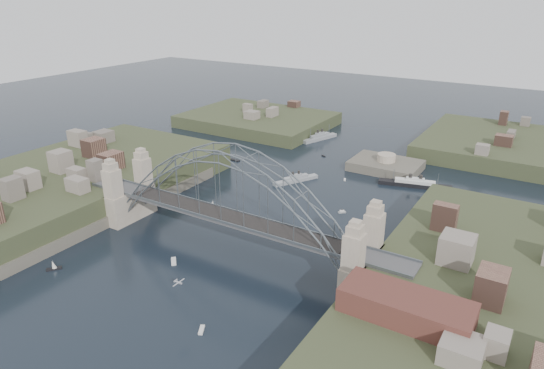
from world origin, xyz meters
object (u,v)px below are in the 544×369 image
Objects in this scene: wharf_shed at (406,307)px; naval_cruiser_near at (296,180)px; ocean_liner at (415,184)px; bridge at (229,201)px; fort_island at (385,171)px; naval_cruiser_far at (320,138)px.

naval_cruiser_near is at bearing 131.43° from wharf_shed.
bridge is at bearing -112.14° from ocean_liner.
bridge is 46.23m from wharf_shed.
fort_island is 15.88m from ocean_liner.
naval_cruiser_near is (-8.01, 44.92, -11.61)m from bridge.
wharf_shed reaches higher than naval_cruiser_far.
wharf_shed is 0.93× the size of ocean_liner.
wharf_shed is at bearing -57.51° from naval_cruiser_far.
ocean_liner is at bearing -37.52° from fort_island.
ocean_liner is (24.56, 60.36, -11.51)m from bridge.
fort_island is 1.30× the size of naval_cruiser_far.
naval_cruiser_far reaches higher than ocean_liner.
fort_island is 1.10× the size of wharf_shed.
fort_island is 90.48m from wharf_shed.
fort_island reaches higher than ocean_liner.
naval_cruiser_far is (-13.86, 44.49, 0.18)m from naval_cruiser_near.
bridge is 47.08m from naval_cruiser_near.
fort_island is 32.10m from naval_cruiser_near.
ocean_liner is (32.57, 15.43, 0.10)m from naval_cruiser_near.
fort_island is at bearing 142.48° from ocean_liner.
bridge is at bearing -76.26° from naval_cruiser_far.
fort_island is at bearing 80.27° from bridge.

